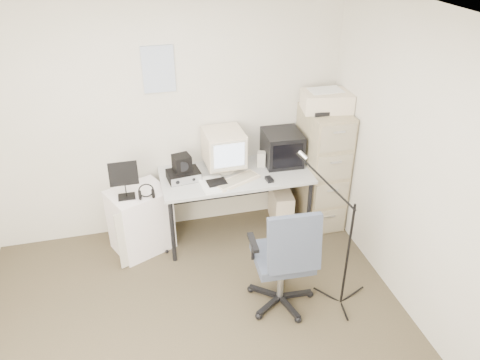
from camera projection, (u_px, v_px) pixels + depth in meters
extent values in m
cube|color=#3E3727|center=(203.00, 350.00, 3.73)|extent=(3.60, 3.60, 0.01)
cube|color=white|center=(184.00, 28.00, 2.47)|extent=(3.60, 3.60, 0.01)
cube|color=beige|center=(165.00, 119.00, 4.61)|extent=(3.60, 0.02, 2.50)
cube|color=beige|center=(434.00, 187.00, 3.48)|extent=(0.02, 3.60, 2.50)
cube|color=white|center=(158.00, 69.00, 4.34)|extent=(0.30, 0.02, 0.44)
cube|color=tan|center=(321.00, 168.00, 4.98)|extent=(0.40, 0.60, 1.30)
cube|color=beige|center=(327.00, 101.00, 4.63)|extent=(0.53, 0.40, 0.18)
cube|color=#AFAFA7|center=(236.00, 204.00, 4.89)|extent=(1.50, 0.70, 0.73)
cube|color=beige|center=(224.00, 151.00, 4.69)|extent=(0.40, 0.41, 0.42)
cube|color=black|center=(282.00, 147.00, 4.84)|extent=(0.39, 0.41, 0.34)
cube|color=beige|center=(261.00, 159.00, 4.81)|extent=(0.11, 0.11, 0.16)
cube|color=beige|center=(237.00, 181.00, 4.57)|extent=(0.49, 0.34, 0.03)
cube|color=black|center=(269.00, 179.00, 4.58)|extent=(0.07, 0.11, 0.03)
cube|color=black|center=(184.00, 175.00, 4.59)|extent=(0.34, 0.26, 0.09)
cube|color=black|center=(182.00, 163.00, 4.55)|extent=(0.19, 0.18, 0.16)
cube|color=white|center=(213.00, 184.00, 4.51)|extent=(0.26, 0.33, 0.02)
cube|color=beige|center=(281.00, 206.00, 5.15)|extent=(0.25, 0.46, 0.41)
cube|color=#44495C|center=(282.00, 255.00, 3.92)|extent=(0.64, 0.64, 1.05)
cube|color=white|center=(141.00, 220.00, 4.70)|extent=(0.67, 0.62, 0.67)
cube|color=black|center=(124.00, 180.00, 4.34)|extent=(0.30, 0.23, 0.39)
torus|color=black|center=(146.00, 193.00, 4.40)|extent=(0.17, 0.17, 0.03)
cylinder|color=black|center=(350.00, 241.00, 3.84)|extent=(0.03, 0.03, 1.36)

